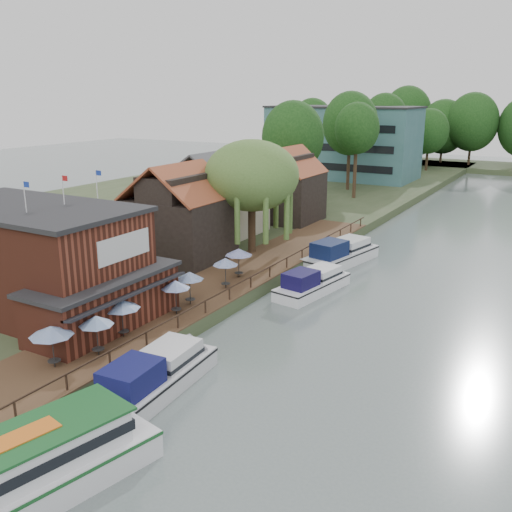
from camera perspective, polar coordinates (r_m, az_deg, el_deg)
The scene contains 27 objects.
ground at distance 33.45m, azimuth -1.43°, elevation -11.32°, with size 260.00×260.00×0.00m, color slate.
land_bank at distance 77.05m, azimuth -6.92°, elevation 4.74°, with size 50.00×140.00×1.00m, color #384728.
quay_deck at distance 44.81m, azimuth -3.50°, elevation -2.65°, with size 6.00×50.00×0.10m, color #47301E.
quay_rail at distance 43.71m, azimuth -0.19°, elevation -2.49°, with size 0.20×49.00×1.00m, color black, non-canonical shape.
pub at distance 39.76m, azimuth -19.75°, elevation -0.58°, with size 20.00×11.00×7.30m, color maroon, non-canonical shape.
hotel_block at distance 102.79m, azimuth 8.68°, elevation 11.21°, with size 25.40×12.40×12.30m, color #38666B, non-canonical shape.
cottage_a at distance 50.83m, azimuth -7.70°, elevation 4.38°, with size 8.60×7.60×8.50m, color black, non-canonical shape.
cottage_b at distance 60.51m, azimuth -4.17°, elevation 6.33°, with size 9.60×8.60×8.50m, color beige, non-canonical shape.
cottage_c at distance 66.17m, azimuth 3.14°, elevation 7.17°, with size 7.60×7.60×8.50m, color black, non-canonical shape.
willow at distance 52.23m, azimuth -0.43°, elevation 5.90°, with size 8.60×8.60×10.43m, color #476B2D, non-canonical shape.
umbrella_0 at distance 32.70m, azimuth -19.66°, elevation -8.53°, with size 2.36×2.36×2.38m, color navy, non-canonical shape.
umbrella_1 at distance 33.37m, azimuth -15.60°, elevation -7.67°, with size 1.98×1.98×2.38m, color #1A498F, non-canonical shape.
umbrella_2 at distance 35.39m, azimuth -13.21°, elevation -6.10°, with size 2.24×2.24×2.38m, color #19478E, non-canonical shape.
umbrella_3 at distance 38.28m, azimuth -8.02°, elevation -4.12°, with size 1.98×1.98×2.38m, color navy, non-canonical shape.
umbrella_4 at distance 39.94m, azimuth -6.62°, elevation -3.21°, with size 1.97×1.97×2.38m, color navy, non-canonical shape.
umbrella_5 at distance 42.99m, azimuth -3.07°, elevation -1.73°, with size 1.94×1.94×2.38m, color navy, non-canonical shape.
umbrella_6 at distance 45.52m, azimuth -1.73°, elevation -0.70°, with size 2.20×2.20×2.38m, color navy, non-canonical shape.
cruiser_0 at distance 31.16m, azimuth -10.14°, elevation -11.27°, with size 3.20×9.90×2.40m, color silver, non-canonical shape.
cruiser_1 at distance 45.50m, azimuth 5.68°, elevation -2.39°, with size 2.89×8.95×2.13m, color white, non-canonical shape.
cruiser_2 at distance 53.50m, azimuth 8.50°, elevation 0.53°, with size 3.33×10.30×2.51m, color white, non-canonical shape.
swan at distance 28.46m, azimuth -23.26°, elevation -17.55°, with size 0.44×0.44×0.44m, color white.
bank_tree_0 at distance 75.71m, azimuth 3.68°, elevation 10.20°, with size 8.09×8.09×13.55m, color #143811, non-canonical shape.
bank_tree_1 at distance 81.97m, azimuth 9.96°, elevation 10.33°, with size 6.18×6.18×13.25m, color #143811, non-canonical shape.
bank_tree_2 at distance 89.14m, azimuth 9.33°, elevation 11.27°, with size 8.27×8.27×14.74m, color #143811, non-canonical shape.
bank_tree_3 at distance 107.24m, azimuth 12.64°, elevation 11.79°, with size 8.07×8.07×14.50m, color #143811, non-canonical shape.
bank_tree_4 at distance 115.49m, azimuth 16.85°, elevation 11.07°, with size 7.42×7.42×11.69m, color #143811, non-canonical shape.
bank_tree_5 at distance 121.85m, azimuth 15.99°, elevation 11.18°, with size 7.55×7.55×10.90m, color #143811, non-canonical shape.
Camera 1 is at (15.60, -25.31, 15.32)m, focal length 40.00 mm.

